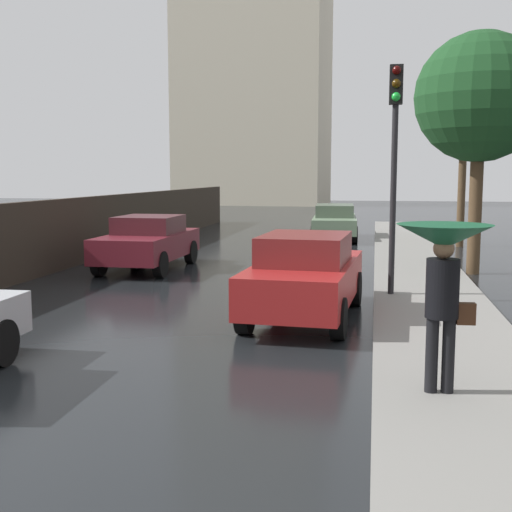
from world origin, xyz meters
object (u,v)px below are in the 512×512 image
car_maroon_behind_camera (148,242)px  traffic_light (395,138)px  street_tree_near (480,98)px  pedestrian_with_umbrella_near (444,258)px  car_red_far_lane (305,275)px  car_green_far_ahead (335,221)px  street_tree_far (465,111)px

car_maroon_behind_camera → traffic_light: bearing=152.7°
street_tree_near → traffic_light: bearing=-118.1°
pedestrian_with_umbrella_near → car_maroon_behind_camera: bearing=-59.0°
pedestrian_with_umbrella_near → traffic_light: 6.25m
car_maroon_behind_camera → street_tree_near: size_ratio=0.66×
pedestrian_with_umbrella_near → car_red_far_lane: bearing=-69.4°
car_green_far_ahead → car_red_far_lane: bearing=-91.5°
street_tree_far → car_red_far_lane: bearing=-108.3°
pedestrian_with_umbrella_near → street_tree_near: bearing=-104.8°
street_tree_near → street_tree_far: bearing=85.9°
traffic_light → street_tree_near: size_ratio=0.74×
car_green_far_ahead → car_maroon_behind_camera: car_maroon_behind_camera is taller
car_maroon_behind_camera → car_green_far_ahead: bearing=-115.8°
car_red_far_lane → traffic_light: traffic_light is taller
traffic_light → street_tree_far: street_tree_far is taller
car_red_far_lane → street_tree_far: (4.17, 12.57, 3.96)m
pedestrian_with_umbrella_near → street_tree_far: size_ratio=0.30×
car_maroon_behind_camera → street_tree_far: bearing=-140.7°
street_tree_near → car_green_far_ahead: bearing=116.0°
traffic_light → street_tree_far: bearing=76.1°
car_maroon_behind_camera → car_red_far_lane: size_ratio=0.96×
traffic_light → street_tree_far: size_ratio=0.73×
car_red_far_lane → street_tree_far: street_tree_far is taller
pedestrian_with_umbrella_near → street_tree_near: street_tree_near is taller
car_maroon_behind_camera → street_tree_near: street_tree_near is taller
car_red_far_lane → street_tree_near: street_tree_near is taller
traffic_light → street_tree_far: (2.63, 10.61, 1.47)m
street_tree_far → pedestrian_with_umbrella_near: bearing=-97.6°
pedestrian_with_umbrella_near → traffic_light: (-0.40, 6.03, 1.62)m
car_red_far_lane → street_tree_far: bearing=75.2°
car_green_far_ahead → street_tree_far: street_tree_far is taller
car_maroon_behind_camera → street_tree_far: size_ratio=0.65×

